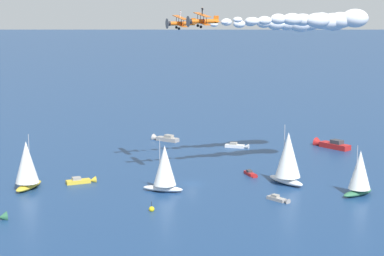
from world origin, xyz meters
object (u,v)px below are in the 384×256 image
(motorboat_near_centre, at_px, (164,138))
(sailboat_far_stbd, at_px, (288,158))
(motorboat_mid_cluster, at_px, (82,181))
(motorboat_outer_ring_d, at_px, (251,174))
(wingwalker_wingman, at_px, (180,13))
(motorboat_outer_ring_a, at_px, (279,199))
(biplane_wingman, at_px, (180,23))
(sailboat_outer_ring_c, at_px, (27,165))
(motorboat_trailing, at_px, (330,144))
(sailboat_far_port, at_px, (360,172))
(sailboat_outer_ring_b, at_px, (165,168))
(marker_buoy, at_px, (152,209))
(wingwalker_lead, at_px, (202,10))
(biplane_lead, at_px, (202,21))
(motorboat_offshore, at_px, (238,146))

(motorboat_near_centre, height_order, sailboat_far_stbd, sailboat_far_stbd)
(motorboat_mid_cluster, distance_m, motorboat_outer_ring_d, 39.04)
(wingwalker_wingman, bearing_deg, motorboat_mid_cluster, 140.95)
(motorboat_near_centre, bearing_deg, motorboat_outer_ring_a, -119.98)
(motorboat_near_centre, bearing_deg, biplane_wingman, -135.21)
(sailboat_outer_ring_c, distance_m, biplane_wingman, 45.87)
(sailboat_far_stbd, relative_size, motorboat_trailing, 1.16)
(sailboat_far_port, height_order, motorboat_outer_ring_a, sailboat_far_port)
(sailboat_far_port, xyz_separation_m, sailboat_outer_ring_c, (-39.45, 59.01, 0.53))
(sailboat_far_stbd, bearing_deg, motorboat_outer_ring_d, 81.94)
(sailboat_outer_ring_b, height_order, biplane_wingman, biplane_wingman)
(sailboat_outer_ring_c, relative_size, biplane_wingman, 1.73)
(motorboat_near_centre, bearing_deg, sailboat_outer_ring_b, -140.12)
(sailboat_far_stbd, height_order, sailboat_outer_ring_b, sailboat_far_stbd)
(sailboat_far_port, height_order, biplane_wingman, biplane_wingman)
(sailboat_far_port, xyz_separation_m, marker_buoy, (-35.12, 27.25, -4.57))
(marker_buoy, bearing_deg, motorboat_near_centre, 37.77)
(motorboat_trailing, distance_m, sailboat_outer_ring_c, 86.41)
(motorboat_outer_ring_d, height_order, wingwalker_lead, wingwalker_lead)
(wingwalker_lead, bearing_deg, motorboat_outer_ring_a, -77.96)
(sailboat_outer_ring_c, bearing_deg, motorboat_outer_ring_d, -38.84)
(motorboat_outer_ring_d, bearing_deg, wingwalker_lead, 177.02)
(wingwalker_lead, bearing_deg, marker_buoy, -177.49)
(biplane_lead, bearing_deg, motorboat_offshore, 24.03)
(biplane_wingman, bearing_deg, sailboat_far_stbd, -67.39)
(motorboat_outer_ring_a, relative_size, sailboat_outer_ring_b, 0.48)
(motorboat_outer_ring_d, distance_m, marker_buoy, 35.34)
(sailboat_far_stbd, relative_size, wingwalker_wingman, 8.67)
(motorboat_mid_cluster, distance_m, sailboat_outer_ring_b, 20.56)
(wingwalker_lead, bearing_deg, sailboat_far_stbd, -34.91)
(marker_buoy, bearing_deg, motorboat_offshore, 18.34)
(biplane_wingman, bearing_deg, motorboat_trailing, -13.77)
(motorboat_mid_cluster, xyz_separation_m, biplane_lead, (10.90, -25.27, 35.77))
(sailboat_outer_ring_c, xyz_separation_m, wingwalker_wingman, (28.50, -19.80, 32.14))
(wingwalker_wingman, bearing_deg, sailboat_outer_ring_c, 145.21)
(motorboat_outer_ring_d, height_order, biplane_lead, biplane_lead)
(motorboat_mid_cluster, bearing_deg, marker_buoy, -104.10)
(motorboat_near_centre, xyz_separation_m, motorboat_mid_cluster, (-48.32, -16.31, -0.14))
(motorboat_outer_ring_a, xyz_separation_m, sailboat_outer_ring_b, (-8.50, 23.35, 4.79))
(motorboat_offshore, height_order, motorboat_mid_cluster, motorboat_mid_cluster)
(motorboat_outer_ring_a, distance_m, marker_buoy, 26.55)
(wingwalker_wingman, bearing_deg, biplane_lead, -121.26)
(biplane_wingman, bearing_deg, motorboat_outer_ring_a, -96.67)
(wingwalker_lead, bearing_deg, motorboat_trailing, -1.18)
(marker_buoy, distance_m, wingwalker_wingman, 45.97)
(motorboat_near_centre, relative_size, biplane_wingman, 1.25)
(motorboat_trailing, distance_m, wingwalker_wingman, 64.51)
(sailboat_outer_ring_c, xyz_separation_m, marker_buoy, (4.33, -31.76, -5.10))
(biplane_wingman, height_order, wingwalker_wingman, wingwalker_wingman)
(sailboat_outer_ring_c, height_order, wingwalker_wingman, wingwalker_wingman)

